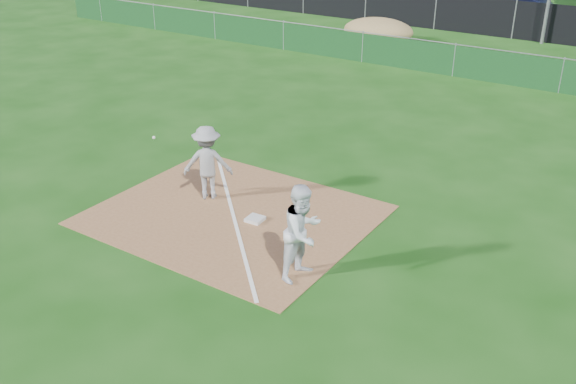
% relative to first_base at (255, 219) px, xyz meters
% --- Properties ---
extents(ground, '(90.00, 90.00, 0.00)m').
position_rel_first_base_xyz_m(ground, '(-0.60, 8.96, -0.06)').
color(ground, '#14430E').
rests_on(ground, ground).
extents(infield_dirt, '(6.00, 5.00, 0.02)m').
position_rel_first_base_xyz_m(infield_dirt, '(-0.60, -0.04, -0.05)').
color(infield_dirt, brown).
rests_on(infield_dirt, ground).
extents(foul_line, '(5.01, 5.01, 0.01)m').
position_rel_first_base_xyz_m(foul_line, '(-0.60, -0.04, -0.03)').
color(foul_line, white).
rests_on(foul_line, infield_dirt).
extents(green_fence, '(44.00, 0.05, 1.20)m').
position_rel_first_base_xyz_m(green_fence, '(-0.60, 13.96, 0.54)').
color(green_fence, '#103A17').
rests_on(green_fence, ground).
extents(dirt_mound, '(3.38, 2.60, 1.17)m').
position_rel_first_base_xyz_m(dirt_mound, '(-5.60, 17.46, 0.53)').
color(dirt_mound, olive).
rests_on(dirt_mound, ground).
extents(black_fence, '(46.00, 0.04, 1.80)m').
position_rel_first_base_xyz_m(black_fence, '(-0.60, 21.96, 0.84)').
color(black_fence, black).
rests_on(black_fence, ground).
extents(parking_lot, '(46.00, 9.00, 0.01)m').
position_rel_first_base_xyz_m(parking_lot, '(-0.60, 26.96, -0.05)').
color(parking_lot, black).
rests_on(parking_lot, ground).
extents(first_base, '(0.39, 0.39, 0.08)m').
position_rel_first_base_xyz_m(first_base, '(0.00, 0.00, 0.00)').
color(first_base, silver).
rests_on(first_base, infield_dirt).
extents(play_at_first, '(2.17, 1.20, 1.81)m').
position_rel_first_base_xyz_m(play_at_first, '(-1.63, 0.36, 0.87)').
color(play_at_first, '#A3A3A5').
rests_on(play_at_first, infield_dirt).
extents(runner, '(0.83, 1.02, 1.93)m').
position_rel_first_base_xyz_m(runner, '(2.07, -1.27, 0.91)').
color(runner, silver).
rests_on(runner, ground).
extents(car_mid, '(4.65, 1.90, 1.50)m').
position_rel_first_base_xyz_m(car_mid, '(-0.82, 25.81, 0.70)').
color(car_mid, black).
rests_on(car_mid, parking_lot).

